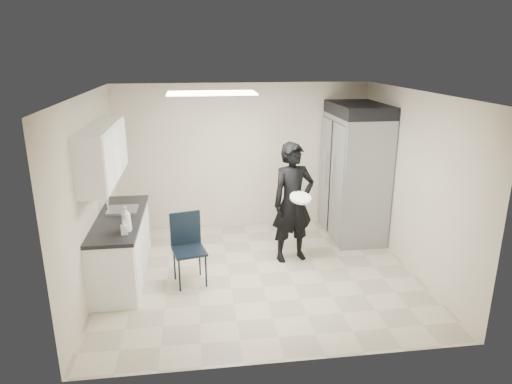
{
  "coord_description": "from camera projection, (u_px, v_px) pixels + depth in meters",
  "views": [
    {
      "loc": [
        -0.85,
        -5.96,
        3.13
      ],
      "look_at": [
        -0.02,
        0.2,
        1.19
      ],
      "focal_mm": 32.0,
      "sensor_mm": 36.0,
      "label": 1
    }
  ],
  "objects": [
    {
      "name": "left_wall",
      "position": [
        90.0,
        195.0,
        6.0
      ],
      "size": [
        0.0,
        4.0,
        4.0
      ],
      "primitive_type": "plane",
      "rotation": [
        1.57,
        0.0,
        1.57
      ],
      "color": "beige",
      "rests_on": "floor"
    },
    {
      "name": "soap_bottle_b",
      "position": [
        124.0,
        228.0,
        5.73
      ],
      "size": [
        0.09,
        0.09,
        0.18
      ],
      "primitive_type": "imported",
      "rotation": [
        0.0,
        0.0,
        0.13
      ],
      "color": "#A1A2AC",
      "rests_on": "countertop"
    },
    {
      "name": "bucket_lid",
      "position": [
        301.0,
        198.0,
        6.62
      ],
      "size": [
        0.38,
        0.38,
        0.04
      ],
      "primitive_type": "cylinder",
      "rotation": [
        0.0,
        0.0,
        0.23
      ],
      "color": "white",
      "rests_on": "man_tuxedo"
    },
    {
      "name": "commercial_fridge",
      "position": [
        354.0,
        177.0,
        7.81
      ],
      "size": [
        0.8,
        1.35,
        2.1
      ],
      "primitive_type": "cube",
      "color": "gray",
      "rests_on": "floor"
    },
    {
      "name": "ceiling",
      "position": [
        259.0,
        93.0,
        5.9
      ],
      "size": [
        4.5,
        4.5,
        0.0
      ],
      "primitive_type": "plane",
      "rotation": [
        3.14,
        0.0,
        0.0
      ],
      "color": "silver",
      "rests_on": "back_wall"
    },
    {
      "name": "man_tuxedo",
      "position": [
        293.0,
        203.0,
        6.89
      ],
      "size": [
        0.76,
        0.59,
        1.85
      ],
      "primitive_type": "imported",
      "rotation": [
        0.0,
        0.0,
        0.23
      ],
      "color": "black",
      "rests_on": "floor"
    },
    {
      "name": "upper_cabinets",
      "position": [
        103.0,
        153.0,
        6.06
      ],
      "size": [
        0.35,
        1.8,
        0.75
      ],
      "primitive_type": "cube",
      "color": "silver",
      "rests_on": "left_wall"
    },
    {
      "name": "notice_sticker_right",
      "position": [
        96.0,
        197.0,
        6.32
      ],
      "size": [
        0.0,
        0.12,
        0.07
      ],
      "primitive_type": "cube",
      "color": "yellow",
      "rests_on": "left_wall"
    },
    {
      "name": "lower_counter",
      "position": [
        122.0,
        248.0,
        6.49
      ],
      "size": [
        0.6,
        1.9,
        0.86
      ],
      "primitive_type": "cube",
      "color": "silver",
      "rests_on": "floor"
    },
    {
      "name": "notice_sticker_left",
      "position": [
        93.0,
        199.0,
        6.12
      ],
      "size": [
        0.0,
        0.12,
        0.07
      ],
      "primitive_type": "cube",
      "color": "yellow",
      "rests_on": "left_wall"
    },
    {
      "name": "right_wall",
      "position": [
        413.0,
        183.0,
        6.58
      ],
      "size": [
        0.0,
        4.0,
        4.0
      ],
      "primitive_type": "plane",
      "rotation": [
        1.57,
        0.0,
        -1.57
      ],
      "color": "beige",
      "rests_on": "floor"
    },
    {
      "name": "towel_dispenser",
      "position": [
        113.0,
        150.0,
        7.2
      ],
      "size": [
        0.22,
        0.3,
        0.35
      ],
      "primitive_type": "cube",
      "color": "black",
      "rests_on": "left_wall"
    },
    {
      "name": "soap_bottle_a",
      "position": [
        126.0,
        219.0,
        5.8
      ],
      "size": [
        0.17,
        0.17,
        0.33
      ],
      "primitive_type": "imported",
      "rotation": [
        0.0,
        0.0,
        0.38
      ],
      "color": "silver",
      "rests_on": "countertop"
    },
    {
      "name": "fridge_compressor",
      "position": [
        359.0,
        110.0,
        7.46
      ],
      "size": [
        0.8,
        1.35,
        0.2
      ],
      "primitive_type": "cube",
      "color": "black",
      "rests_on": "commercial_fridge"
    },
    {
      "name": "faucet",
      "position": [
        108.0,
        204.0,
        6.53
      ],
      "size": [
        0.02,
        0.02,
        0.24
      ],
      "primitive_type": "cylinder",
      "color": "silver",
      "rests_on": "countertop"
    },
    {
      "name": "floor",
      "position": [
        259.0,
        274.0,
        6.68
      ],
      "size": [
        4.5,
        4.5,
        0.0
      ],
      "primitive_type": "plane",
      "color": "#B3A68C",
      "rests_on": "ground"
    },
    {
      "name": "sink",
      "position": [
        123.0,
        213.0,
        6.6
      ],
      "size": [
        0.42,
        0.4,
        0.14
      ],
      "primitive_type": "cube",
      "color": "gray",
      "rests_on": "countertop"
    },
    {
      "name": "back_wall",
      "position": [
        244.0,
        157.0,
        8.18
      ],
      "size": [
        4.5,
        0.0,
        4.5
      ],
      "primitive_type": "plane",
      "rotation": [
        1.57,
        0.0,
        0.0
      ],
      "color": "beige",
      "rests_on": "floor"
    },
    {
      "name": "ceiling_panel",
      "position": [
        212.0,
        93.0,
        6.21
      ],
      "size": [
        1.2,
        0.6,
        0.02
      ],
      "primitive_type": "cube",
      "color": "white",
      "rests_on": "ceiling"
    },
    {
      "name": "countertop",
      "position": [
        119.0,
        219.0,
        6.36
      ],
      "size": [
        0.64,
        1.95,
        0.05
      ],
      "primitive_type": "cube",
      "color": "black",
      "rests_on": "lower_counter"
    },
    {
      "name": "folding_chair",
      "position": [
        189.0,
        251.0,
        6.27
      ],
      "size": [
        0.51,
        0.51,
        0.97
      ],
      "primitive_type": "cube",
      "rotation": [
        0.0,
        0.0,
        0.22
      ],
      "color": "black",
      "rests_on": "floor"
    }
  ]
}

